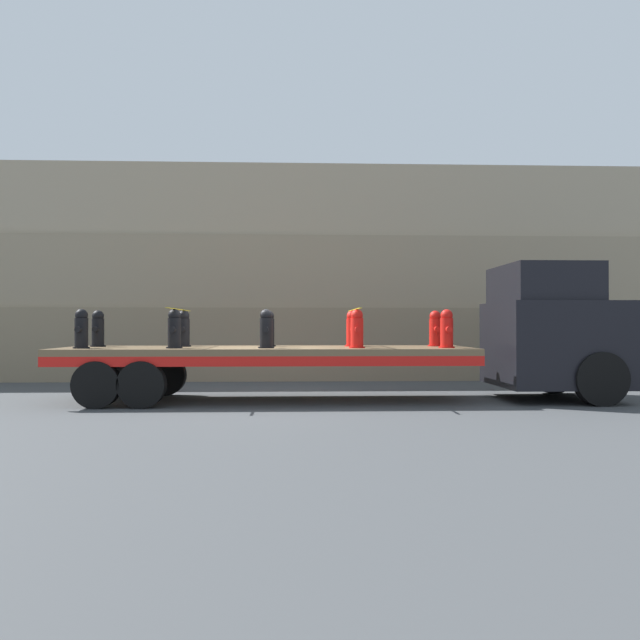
{
  "coord_description": "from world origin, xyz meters",
  "views": [
    {
      "loc": [
        0.61,
        -13.58,
        1.63
      ],
      "look_at": [
        1.15,
        0.0,
        1.75
      ],
      "focal_mm": 35.0,
      "sensor_mm": 36.0,
      "label": 1
    }
  ],
  "objects_px": {
    "fire_hydrant_red_near_3": "(357,329)",
    "fire_hydrant_black_far_2": "(268,329)",
    "fire_hydrant_black_near_0": "(81,329)",
    "fire_hydrant_black_near_2": "(266,329)",
    "truck_cab": "(557,332)",
    "fire_hydrant_red_far_4": "(435,329)",
    "fire_hydrant_black_far_0": "(98,329)",
    "fire_hydrant_black_near_1": "(174,329)",
    "fire_hydrant_black_far_1": "(184,329)",
    "fire_hydrant_red_near_4": "(447,329)",
    "flatbed_trailer": "(235,358)",
    "fire_hydrant_red_far_3": "(352,329)"
  },
  "relations": [
    {
      "from": "fire_hydrant_red_near_3",
      "to": "fire_hydrant_black_far_0",
      "type": "bearing_deg",
      "value": 169.27
    },
    {
      "from": "fire_hydrant_black_far_1",
      "to": "fire_hydrant_black_far_2",
      "type": "bearing_deg",
      "value": 0.0
    },
    {
      "from": "fire_hydrant_black_near_1",
      "to": "fire_hydrant_black_far_1",
      "type": "bearing_deg",
      "value": 90.0
    },
    {
      "from": "fire_hydrant_black_near_2",
      "to": "fire_hydrant_black_near_0",
      "type": "bearing_deg",
      "value": 180.0
    },
    {
      "from": "fire_hydrant_red_near_3",
      "to": "fire_hydrant_red_far_4",
      "type": "bearing_deg",
      "value": 29.63
    },
    {
      "from": "flatbed_trailer",
      "to": "fire_hydrant_black_near_1",
      "type": "relative_size",
      "value": 10.81
    },
    {
      "from": "truck_cab",
      "to": "fire_hydrant_red_far_3",
      "type": "height_order",
      "value": "truck_cab"
    },
    {
      "from": "flatbed_trailer",
      "to": "fire_hydrant_black_near_2",
      "type": "height_order",
      "value": "fire_hydrant_black_near_2"
    },
    {
      "from": "fire_hydrant_black_near_0",
      "to": "fire_hydrant_black_far_1",
      "type": "height_order",
      "value": "same"
    },
    {
      "from": "fire_hydrant_black_far_1",
      "to": "fire_hydrant_black_far_0",
      "type": "bearing_deg",
      "value": 180.0
    },
    {
      "from": "fire_hydrant_black_far_0",
      "to": "fire_hydrant_black_far_1",
      "type": "bearing_deg",
      "value": 0.0
    },
    {
      "from": "fire_hydrant_black_near_2",
      "to": "fire_hydrant_red_far_4",
      "type": "distance_m",
      "value": 3.96
    },
    {
      "from": "fire_hydrant_black_near_0",
      "to": "fire_hydrant_red_near_4",
      "type": "xyz_separation_m",
      "value": [
        7.61,
        0.0,
        0.0
      ]
    },
    {
      "from": "fire_hydrant_black_near_0",
      "to": "fire_hydrant_red_near_3",
      "type": "distance_m",
      "value": 5.71
    },
    {
      "from": "fire_hydrant_black_near_0",
      "to": "fire_hydrant_black_far_0",
      "type": "relative_size",
      "value": 1.0
    },
    {
      "from": "truck_cab",
      "to": "fire_hydrant_red_far_4",
      "type": "xyz_separation_m",
      "value": [
        -2.6,
        0.54,
        0.06
      ]
    },
    {
      "from": "fire_hydrant_black_far_0",
      "to": "fire_hydrant_red_far_3",
      "type": "xyz_separation_m",
      "value": [
        5.71,
        0.0,
        0.0
      ]
    },
    {
      "from": "fire_hydrant_black_near_2",
      "to": "fire_hydrant_black_near_1",
      "type": "bearing_deg",
      "value": 180.0
    },
    {
      "from": "fire_hydrant_black_near_0",
      "to": "fire_hydrant_black_near_2",
      "type": "bearing_deg",
      "value": 0.0
    },
    {
      "from": "fire_hydrant_black_far_0",
      "to": "fire_hydrant_black_near_1",
      "type": "xyz_separation_m",
      "value": [
        1.9,
        -1.08,
        0.0
      ]
    },
    {
      "from": "fire_hydrant_black_far_0",
      "to": "fire_hydrant_red_far_4",
      "type": "relative_size",
      "value": 1.0
    },
    {
      "from": "fire_hydrant_red_far_4",
      "to": "fire_hydrant_black_far_2",
      "type": "bearing_deg",
      "value": 180.0
    },
    {
      "from": "fire_hydrant_black_near_2",
      "to": "fire_hydrant_red_near_3",
      "type": "bearing_deg",
      "value": 0.0
    },
    {
      "from": "fire_hydrant_black_near_0",
      "to": "fire_hydrant_black_far_0",
      "type": "xyz_separation_m",
      "value": [
        0.0,
        1.08,
        0.0
      ]
    },
    {
      "from": "truck_cab",
      "to": "fire_hydrant_black_near_2",
      "type": "distance_m",
      "value": 6.43
    },
    {
      "from": "fire_hydrant_black_near_0",
      "to": "fire_hydrant_red_far_3",
      "type": "height_order",
      "value": "same"
    },
    {
      "from": "fire_hydrant_black_near_1",
      "to": "fire_hydrant_black_far_2",
      "type": "height_order",
      "value": "same"
    },
    {
      "from": "fire_hydrant_black_far_0",
      "to": "fire_hydrant_red_near_4",
      "type": "distance_m",
      "value": 7.69
    },
    {
      "from": "fire_hydrant_red_near_3",
      "to": "fire_hydrant_red_far_4",
      "type": "height_order",
      "value": "same"
    },
    {
      "from": "fire_hydrant_black_near_1",
      "to": "fire_hydrant_red_near_4",
      "type": "distance_m",
      "value": 5.71
    },
    {
      "from": "fire_hydrant_black_far_0",
      "to": "fire_hydrant_red_far_4",
      "type": "bearing_deg",
      "value": 0.0
    },
    {
      "from": "fire_hydrant_red_near_3",
      "to": "fire_hydrant_black_far_2",
      "type": "bearing_deg",
      "value": 150.37
    },
    {
      "from": "fire_hydrant_black_near_0",
      "to": "fire_hydrant_red_near_3",
      "type": "xyz_separation_m",
      "value": [
        5.71,
        0.0,
        0.0
      ]
    },
    {
      "from": "fire_hydrant_red_near_3",
      "to": "fire_hydrant_black_near_2",
      "type": "bearing_deg",
      "value": 180.0
    },
    {
      "from": "fire_hydrant_black_near_2",
      "to": "fire_hydrant_red_far_4",
      "type": "height_order",
      "value": "same"
    },
    {
      "from": "fire_hydrant_black_near_1",
      "to": "fire_hydrant_black_far_1",
      "type": "height_order",
      "value": "same"
    },
    {
      "from": "fire_hydrant_black_near_1",
      "to": "fire_hydrant_red_far_4",
      "type": "bearing_deg",
      "value": 10.73
    },
    {
      "from": "fire_hydrant_red_far_3",
      "to": "fire_hydrant_red_near_3",
      "type": "bearing_deg",
      "value": -90.0
    },
    {
      "from": "fire_hydrant_black_near_0",
      "to": "fire_hydrant_red_far_3",
      "type": "bearing_deg",
      "value": 10.73
    },
    {
      "from": "fire_hydrant_red_near_3",
      "to": "fire_hydrant_red_far_4",
      "type": "xyz_separation_m",
      "value": [
        1.9,
        1.08,
        0.0
      ]
    },
    {
      "from": "fire_hydrant_red_near_3",
      "to": "truck_cab",
      "type": "bearing_deg",
      "value": 6.86
    },
    {
      "from": "fire_hydrant_black_far_0",
      "to": "fire_hydrant_black_far_2",
      "type": "bearing_deg",
      "value": 0.0
    },
    {
      "from": "fire_hydrant_black_near_2",
      "to": "truck_cab",
      "type": "bearing_deg",
      "value": 4.83
    },
    {
      "from": "fire_hydrant_black_near_0",
      "to": "fire_hydrant_black_near_1",
      "type": "distance_m",
      "value": 1.9
    },
    {
      "from": "fire_hydrant_black_near_1",
      "to": "fire_hydrant_black_near_0",
      "type": "bearing_deg",
      "value": 180.0
    },
    {
      "from": "fire_hydrant_black_far_0",
      "to": "flatbed_trailer",
      "type": "bearing_deg",
      "value": -9.85
    },
    {
      "from": "fire_hydrant_black_far_0",
      "to": "fire_hydrant_red_near_4",
      "type": "relative_size",
      "value": 1.0
    },
    {
      "from": "truck_cab",
      "to": "fire_hydrant_black_far_2",
      "type": "height_order",
      "value": "truck_cab"
    },
    {
      "from": "fire_hydrant_black_near_0",
      "to": "fire_hydrant_red_far_4",
      "type": "relative_size",
      "value": 1.0
    },
    {
      "from": "fire_hydrant_black_far_2",
      "to": "fire_hydrant_red_far_3",
      "type": "distance_m",
      "value": 1.9
    }
  ]
}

